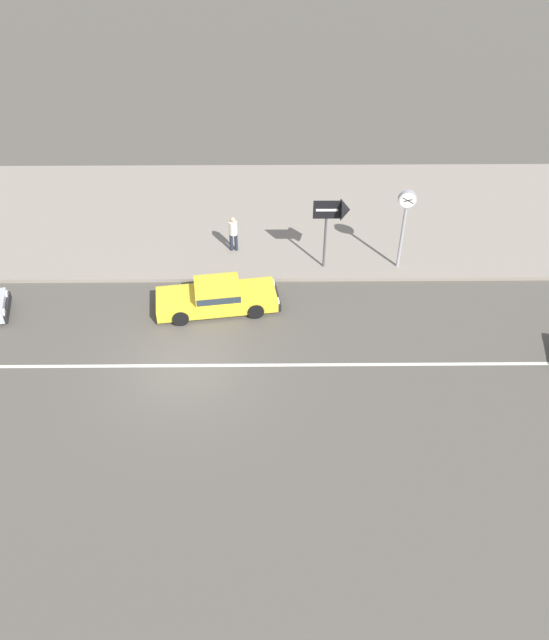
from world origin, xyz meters
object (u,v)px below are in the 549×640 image
at_px(sedan_yellow_2, 217,296).
at_px(pedestrian_mid_kerb, 233,231).
at_px(street_clock, 406,210).
at_px(arrow_signboard, 341,212).

xyz_separation_m(sedan_yellow_2, pedestrian_mid_kerb, (0.45, 3.69, 0.52)).
distance_m(sedan_yellow_2, street_clock, 7.85).
height_order(sedan_yellow_2, arrow_signboard, arrow_signboard).
relative_size(arrow_signboard, pedestrian_mid_kerb, 1.94).
xyz_separation_m(street_clock, arrow_signboard, (-2.45, -0.02, -0.06)).
bearing_deg(sedan_yellow_2, arrow_signboard, 27.57).
relative_size(sedan_yellow_2, arrow_signboard, 1.55).
bearing_deg(pedestrian_mid_kerb, street_clock, -10.49).
relative_size(street_clock, arrow_signboard, 1.12).
height_order(arrow_signboard, pedestrian_mid_kerb, arrow_signboard).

